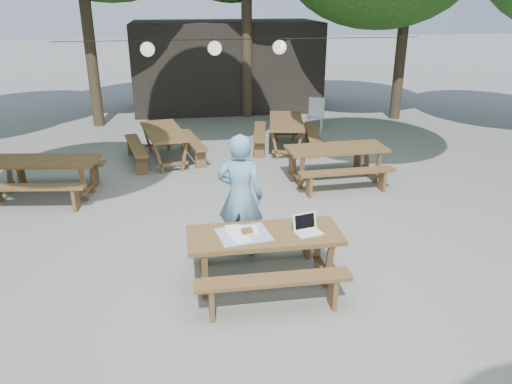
{
  "coord_description": "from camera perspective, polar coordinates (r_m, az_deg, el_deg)",
  "views": [
    {
      "loc": [
        -1.14,
        -6.5,
        3.64
      ],
      "look_at": [
        -0.14,
        -0.1,
        1.05
      ],
      "focal_mm": 35.0,
      "sensor_mm": 36.0,
      "label": 1
    }
  ],
  "objects": [
    {
      "name": "picnic_table_far_w",
      "position": [
        11.7,
        -10.39,
        5.29
      ],
      "size": [
        1.92,
        2.17,
        0.75
      ],
      "rotation": [
        0.0,
        0.0,
        1.77
      ],
      "color": "brown",
      "rests_on": "ground"
    },
    {
      "name": "ground",
      "position": [
        7.53,
        0.95,
        -7.1
      ],
      "size": [
        80.0,
        80.0,
        0.0
      ],
      "primitive_type": "plane",
      "color": "slate",
      "rests_on": "ground"
    },
    {
      "name": "pavilion",
      "position": [
        17.22,
        -3.44,
        14.26
      ],
      "size": [
        6.0,
        3.0,
        2.8
      ],
      "primitive_type": "cube",
      "color": "black",
      "rests_on": "ground"
    },
    {
      "name": "main_picnic_table",
      "position": [
        6.64,
        0.94,
        -7.54
      ],
      "size": [
        2.0,
        1.58,
        0.75
      ],
      "color": "brown",
      "rests_on": "ground"
    },
    {
      "name": "picnic_table_nw",
      "position": [
        10.25,
        -22.94,
        1.51
      ],
      "size": [
        2.09,
        1.82,
        0.75
      ],
      "rotation": [
        0.0,
        0.0,
        -0.13
      ],
      "color": "brown",
      "rests_on": "ground"
    },
    {
      "name": "picnic_table_ne",
      "position": [
        10.33,
        9.06,
        3.16
      ],
      "size": [
        2.03,
        1.66,
        0.75
      ],
      "rotation": [
        0.0,
        0.0,
        0.04
      ],
      "color": "brown",
      "rests_on": "ground"
    },
    {
      "name": "woman",
      "position": [
        7.18,
        -1.81,
        -0.47
      ],
      "size": [
        0.78,
        0.64,
        1.84
      ],
      "primitive_type": "imported",
      "rotation": [
        0.0,
        0.0,
        2.8
      ],
      "color": "#6B9AC4",
      "rests_on": "ground"
    },
    {
      "name": "picnic_table_far_e",
      "position": [
        12.46,
        3.44,
        6.61
      ],
      "size": [
        1.9,
        2.15,
        0.75
      ],
      "rotation": [
        0.0,
        0.0,
        1.39
      ],
      "color": "brown",
      "rests_on": "ground"
    },
    {
      "name": "plastic_chair",
      "position": [
        14.37,
        6.77,
        8.01
      ],
      "size": [
        0.58,
        0.58,
        0.9
      ],
      "rotation": [
        0.0,
        0.0,
        -0.4
      ],
      "color": "white",
      "rests_on": "ground"
    },
    {
      "name": "laptop",
      "position": [
        6.51,
        5.82,
        -4.06
      ],
      "size": [
        0.38,
        0.33,
        0.24
      ],
      "rotation": [
        0.0,
        0.0,
        0.25
      ],
      "color": "white",
      "rests_on": "main_picnic_table"
    },
    {
      "name": "paper_lanterns",
      "position": [
        12.6,
        -4.67,
        16.08
      ],
      "size": [
        9.0,
        0.34,
        0.38
      ],
      "color": "black",
      "rests_on": "ground"
    },
    {
      "name": "tabletop_clutter",
      "position": [
        6.43,
        -1.37,
        -4.78
      ],
      "size": [
        0.72,
        0.64,
        0.08
      ],
      "color": "#3874C1",
      "rests_on": "main_picnic_table"
    }
  ]
}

